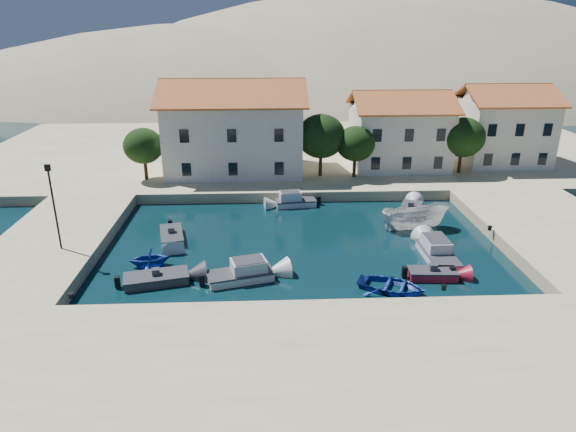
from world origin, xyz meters
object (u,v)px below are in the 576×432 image
at_px(building_mid, 399,128).
at_px(lamppost, 53,199).
at_px(rowboat_south, 391,290).
at_px(cabin_cruiser_south, 240,274).
at_px(cabin_cruiser_east, 438,254).
at_px(boat_east, 414,229).
at_px(building_left, 234,125).
at_px(building_right, 503,124).

distance_m(building_mid, lamppost, 36.21).
bearing_deg(rowboat_south, cabin_cruiser_south, 104.20).
relative_size(cabin_cruiser_east, boat_east, 0.84).
xyz_separation_m(cabin_cruiser_east, boat_east, (-0.13, 5.86, -0.48)).
relative_size(cabin_cruiser_south, rowboat_south, 1.09).
bearing_deg(boat_east, building_left, 38.48).
bearing_deg(building_left, building_mid, 3.18).
relative_size(lamppost, boat_east, 1.07).
bearing_deg(cabin_cruiser_east, lamppost, 87.10).
bearing_deg(building_left, boat_east, -44.10).
height_order(cabin_cruiser_south, boat_east, cabin_cruiser_south).
height_order(building_mid, cabin_cruiser_south, building_mid).
bearing_deg(boat_east, building_mid, -15.90).
bearing_deg(building_mid, cabin_cruiser_east, -95.91).
bearing_deg(cabin_cruiser_east, building_mid, -6.76).
bearing_deg(building_mid, building_left, -176.82).
bearing_deg(building_mid, cabin_cruiser_south, -124.02).
height_order(building_left, cabin_cruiser_east, building_left).
height_order(building_left, boat_east, building_left).
relative_size(building_left, cabin_cruiser_east, 3.03).
distance_m(cabin_cruiser_east, boat_east, 5.88).
relative_size(building_right, rowboat_south, 2.17).
bearing_deg(building_mid, building_right, 4.76).
height_order(building_right, rowboat_south, building_right).
relative_size(building_left, building_right, 1.56).
height_order(building_left, rowboat_south, building_left).
height_order(building_right, lamppost, building_right).
xyz_separation_m(building_left, cabin_cruiser_east, (15.72, -20.98, -5.46)).
xyz_separation_m(cabin_cruiser_south, rowboat_south, (9.83, -1.81, -0.48)).
bearing_deg(boat_east, rowboat_south, 149.64).
xyz_separation_m(building_right, cabin_cruiser_east, (-14.28, -22.98, -5.00)).
height_order(building_left, cabin_cruiser_south, building_left).
distance_m(building_left, building_right, 30.07).
xyz_separation_m(building_mid, rowboat_south, (-6.72, -26.32, -5.22)).
relative_size(building_mid, building_right, 1.11).
relative_size(cabin_cruiser_south, boat_east, 0.82).
bearing_deg(lamppost, building_right, 27.93).
bearing_deg(rowboat_south, boat_east, 1.67).
distance_m(lamppost, cabin_cruiser_east, 27.58).
height_order(lamppost, cabin_cruiser_east, lamppost).
xyz_separation_m(lamppost, boat_east, (27.10, 4.88, -4.75)).
bearing_deg(rowboat_south, building_right, -9.81).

